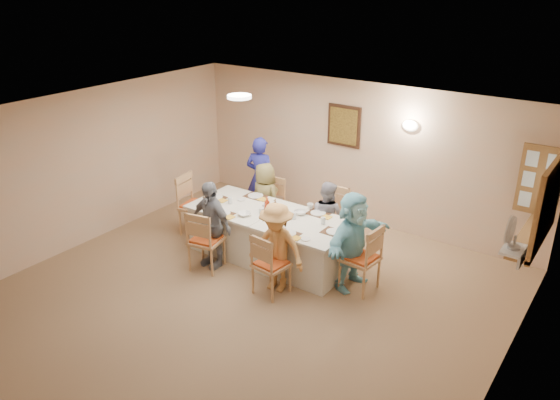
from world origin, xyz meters
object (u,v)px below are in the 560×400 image
Objects in this scene: dining_table at (270,236)px; diner_back_right at (326,217)px; chair_back_right at (330,220)px; chair_right_end at (360,257)px; chair_front_left at (206,239)px; diner_back_left at (265,199)px; chair_left_end at (196,205)px; serving_hatch at (548,202)px; diner_right_end at (353,241)px; condiment_ketchup at (267,204)px; chair_back_left at (269,205)px; diner_front_left at (211,224)px; desk_fan at (513,236)px; caregiver at (260,178)px; diner_front_right at (276,248)px; chair_front_right at (271,263)px.

diner_back_right is (0.60, 0.68, 0.22)m from dining_table.
chair_back_right is 1.02× the size of chair_right_end.
diner_back_left is at bearing -101.64° from chair_front_left.
chair_back_right is 0.99× the size of chair_left_end.
serving_hatch is 1.45× the size of chair_left_end.
condiment_ketchup is at bearing 95.86° from diner_right_end.
chair_back_left is 0.90× the size of chair_left_end.
diner_front_left reaches higher than dining_table.
desk_fan is at bearing 174.12° from chair_front_left.
desk_fan reaches higher than chair_front_left.
caregiver reaches higher than chair_front_left.
condiment_ketchup is (-0.69, 0.72, 0.22)m from diner_front_right.
chair_back_left is at bearing 124.04° from condiment_ketchup.
diner_back_right is (-3.02, -0.28, -0.90)m from serving_hatch.
desk_fan is 0.20× the size of caregiver.
diner_back_left is at bearing 124.69° from caregiver.
diner_front_left is 5.78× the size of condiment_ketchup.
chair_right_end reaches higher than chair_front_left.
chair_front_right is 1.23m from diner_front_left.
chair_left_end is at bearing -144.94° from chair_back_left.
chair_right_end is at bearing -98.78° from chair_left_end.
diner_front_left reaches higher than chair_front_right.
chair_front_left is 0.74× the size of diner_front_right.
caregiver reaches higher than diner_back_left.
diner_right_end is at bearing -48.16° from chair_back_right.
caregiver reaches higher than chair_back_left.
diner_back_right is at bearing -140.68° from chair_front_left.
desk_fan reaches higher than chair_back_left.
caregiver is (-1.05, 1.15, 0.38)m from dining_table.
diner_back_left is at bearing 128.76° from condiment_ketchup.
caregiver is at bearing -35.84° from diner_back_left.
diner_front_right is at bearing -93.87° from chair_back_right.
dining_table is at bearing 126.78° from diner_front_right.
diner_front_right is 0.86× the size of caregiver.
diner_front_left is 2.13m from diner_right_end.
chair_left_end is at bearing -14.01° from chair_front_right.
diner_back_right is 1.07m from diner_right_end.
chair_front_left is (-0.60, -0.80, 0.11)m from dining_table.
serving_hatch is 1.50× the size of chair_right_end.
caregiver is 1.47m from condiment_ketchup.
desk_fan is 3.13m from chair_front_right.
chair_left_end reaches higher than dining_table.
diner_right_end is at bearing 145.96° from caregiver.
diner_front_left is (-1.20, 0.12, 0.22)m from chair_front_right.
chair_back_right is (-3.02, -0.16, -0.99)m from serving_hatch.
chair_right_end is 0.80× the size of diner_back_left.
serving_hatch is 3.54m from diner_front_right.
dining_table is at bearing -46.73° from chair_front_right.
diner_back_left is at bearing 131.42° from dining_table.
serving_hatch is 1.54× the size of chair_front_left.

